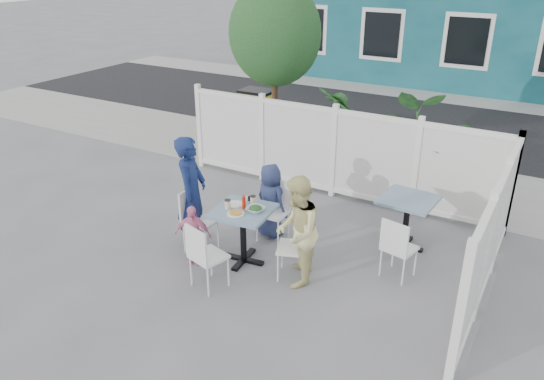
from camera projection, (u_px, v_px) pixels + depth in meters
The scene contains 29 objects.
ground at pixel (258, 254), 7.72m from camera, with size 80.00×80.00×0.00m, color slate.
near_sidewalk at pixel (355, 168), 10.71m from camera, with size 24.00×2.60×0.01m, color gray.
street at pixel (409, 122), 13.64m from camera, with size 24.00×5.00×0.01m, color black.
far_sidewalk at pixel (439, 96), 16.08m from camera, with size 24.00×1.60×0.01m, color gray.
fence_back at pixel (334, 154), 9.24m from camera, with size 5.86×0.08×1.60m.
fence_right at pixel (491, 240), 6.50m from camera, with size 0.08×3.66×1.60m.
tree at pixel (275, 34), 9.98m from camera, with size 1.80×1.62×3.59m.
utility_cabinet at pixel (258, 120), 11.73m from camera, with size 0.66×0.47×1.22m, color yellow.
potted_shrub_a at pixel (338, 135), 9.86m from camera, with size 1.00×1.00×1.79m, color #153820.
potted_shrub_b at pixel (423, 153), 9.05m from camera, with size 1.57×1.36×1.74m, color #153820.
main_table at pixel (243, 222), 7.28m from camera, with size 0.84×0.84×0.81m.
spare_table at pixel (407, 209), 7.65m from camera, with size 0.80×0.80×0.79m.
chair_left at pixel (196, 215), 7.64m from camera, with size 0.42×0.43×0.93m.
chair_right at pixel (298, 243), 6.96m from camera, with size 0.51×0.52×0.90m.
chair_back at pixel (275, 206), 7.96m from camera, with size 0.43×0.42×0.92m.
chair_near at pixel (204, 253), 6.72m from camera, with size 0.51×0.50×0.91m.
chair_spare at pixel (397, 245), 6.94m from camera, with size 0.47×0.46×0.88m.
man at pixel (192, 192), 7.63m from camera, with size 0.62×0.40×1.69m, color navy.
woman at pixel (297, 232), 6.77m from camera, with size 0.73×0.57×1.49m, color gold.
boy at pixel (271, 201), 8.00m from camera, with size 0.57×0.37×1.16m, color navy.
toddler at pixel (193, 235), 7.34m from camera, with size 0.51×0.21×0.87m, color pink.
plate_main at pixel (236, 214), 7.08m from camera, with size 0.23×0.23×0.01m, color white.
plate_side at pixel (235, 204), 7.34m from camera, with size 0.23×0.23×0.02m, color white.
salad_bowl at pixel (255, 209), 7.15m from camera, with size 0.24×0.24×0.06m, color white.
coffee_cup_a at pixel (228, 205), 7.21m from camera, with size 0.08×0.08×0.12m, color beige.
coffee_cup_b at pixel (253, 200), 7.34m from camera, with size 0.08×0.08×0.11m, color beige.
ketchup_bottle at pixel (244, 203), 7.20m from camera, with size 0.05×0.05×0.17m, color #B01B08.
salt_shaker at pixel (246, 199), 7.43m from camera, with size 0.03×0.03×0.08m, color white.
pepper_shaker at pixel (249, 199), 7.44m from camera, with size 0.03×0.03×0.07m, color black.
Camera 1 is at (3.49, -5.66, 4.03)m, focal length 35.00 mm.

